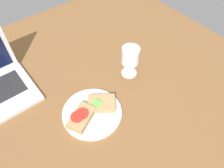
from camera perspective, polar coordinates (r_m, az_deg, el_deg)
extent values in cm
cube|color=brown|center=(87.76, -2.26, -3.90)|extent=(140.00, 140.00, 3.00)
cylinder|color=silver|center=(81.77, -5.21, -7.54)|extent=(22.04, 22.04, 1.30)
cube|color=#A88456|center=(78.96, -7.97, -8.65)|extent=(12.53, 10.52, 2.50)
cylinder|color=red|center=(78.08, -7.83, -7.63)|extent=(4.62, 4.62, 0.42)
cylinder|color=red|center=(77.53, -9.13, -8.42)|extent=(4.54, 4.54, 0.62)
cube|color=#A88456|center=(81.82, -2.74, -5.11)|extent=(12.58, 11.95, 2.07)
cylinder|color=#6BB74C|center=(80.42, -3.59, -5.08)|extent=(2.94, 2.94, 0.38)
cylinder|color=#6BB74C|center=(80.77, -4.33, -4.72)|extent=(2.78, 2.78, 0.49)
cylinder|color=white|center=(94.71, 4.46, 2.95)|extent=(6.59, 6.59, 0.40)
cylinder|color=white|center=(92.31, 4.59, 4.34)|extent=(1.04, 1.04, 6.22)
cylinder|color=white|center=(87.65, 4.86, 7.38)|extent=(7.20, 7.20, 7.15)
cylinder|color=white|center=(88.27, 4.82, 6.95)|extent=(6.63, 6.63, 5.31)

